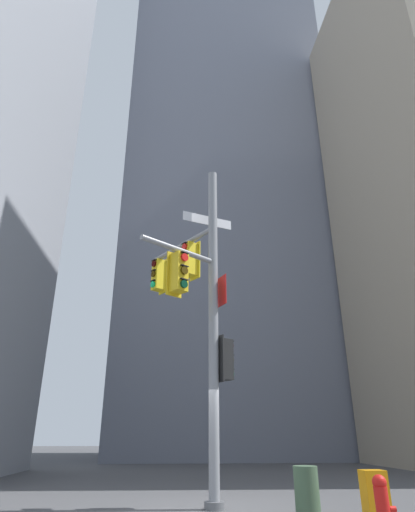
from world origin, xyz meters
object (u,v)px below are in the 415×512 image
at_px(signal_pole_assembly, 198,301).
at_px(newspaper_box, 375,496).
at_px(fire_hydrant, 383,504).
at_px(trash_bin, 307,490).

relative_size(signal_pole_assembly, newspaper_box, 9.82).
relative_size(fire_hydrant, trash_bin, 1.00).
height_order(fire_hydrant, newspaper_box, fire_hydrant).
bearing_deg(newspaper_box, fire_hydrant, -110.19).
bearing_deg(signal_pole_assembly, newspaper_box, -32.11).
bearing_deg(newspaper_box, trash_bin, 140.62).
distance_m(signal_pole_assembly, fire_hydrant, 6.15).
height_order(fire_hydrant, trash_bin, same).
bearing_deg(trash_bin, fire_hydrant, -74.63).
xyz_separation_m(newspaper_box, trash_bin, (-1.06, 0.87, 0.01)).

